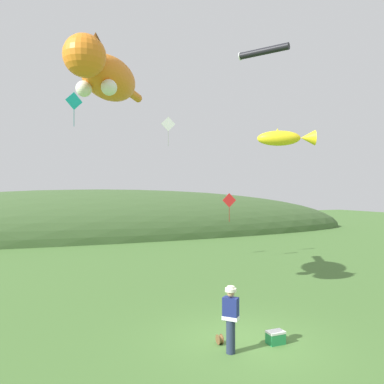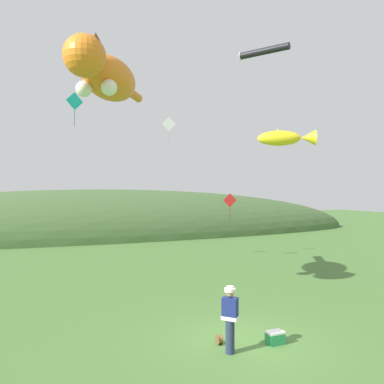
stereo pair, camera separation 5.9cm
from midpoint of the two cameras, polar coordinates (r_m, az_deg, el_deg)
name	(u,v)px [view 1 (the left image)]	position (r m, az deg, el deg)	size (l,w,h in m)	color
ground_plane	(244,342)	(11.53, 7.76, -21.77)	(120.00, 120.00, 0.00)	#477033
distant_hill_ridge	(82,237)	(37.07, -16.40, -6.58)	(57.78, 14.12, 9.00)	#426033
festival_attendant	(231,317)	(10.50, 5.75, -18.45)	(0.48, 0.48, 1.77)	#232D47
kite_spool	(220,339)	(11.30, 4.08, -21.48)	(0.13, 0.28, 0.28)	olive
picnic_cooler	(276,337)	(11.53, 12.46, -20.81)	(0.49, 0.33, 0.36)	#268C4C
kite_giant_cat	(105,76)	(15.71, -13.27, 16.89)	(3.97, 5.68, 1.96)	orange
kite_fish_windsock	(285,138)	(17.19, 13.92, 7.99)	(2.55, 1.76, 0.77)	yellow
kite_tube_streamer	(263,51)	(21.24, 10.67, 20.30)	(1.91, 2.44, 0.44)	black
kite_diamond_red	(229,201)	(23.63, 5.63, -1.33)	(0.90, 0.12, 1.81)	red
kite_diamond_white	(168,124)	(22.65, -3.71, 10.24)	(0.86, 0.10, 1.77)	white
kite_diamond_teal	(74,101)	(21.91, -17.62, 13.02)	(0.93, 0.34, 1.88)	#19BFBF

